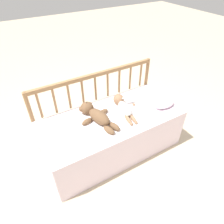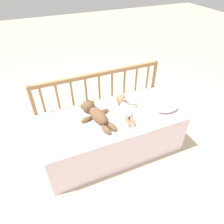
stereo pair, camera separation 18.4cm
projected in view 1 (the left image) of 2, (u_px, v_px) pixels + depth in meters
name	position (u px, v px, depth m)	size (l,w,h in m)	color
ground_plane	(112.00, 148.00, 2.15)	(12.00, 12.00, 0.00)	#C6B293
crib_mattress	(112.00, 133.00, 2.02)	(1.35, 0.61, 0.44)	silver
crib_rail	(96.00, 91.00, 2.04)	(1.35, 0.04, 0.74)	#997047
blanket	(113.00, 116.00, 1.88)	(0.82, 0.55, 0.01)	white
teddy_bear	(96.00, 115.00, 1.82)	(0.31, 0.46, 0.13)	brown
baby	(123.00, 106.00, 1.94)	(0.32, 0.41, 0.11)	white
small_pillow	(165.00, 104.00, 1.99)	(0.23, 0.12, 0.06)	silver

